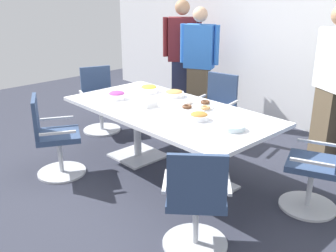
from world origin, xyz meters
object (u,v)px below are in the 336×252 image
(snack_bowl_candy_mix, at_px, (117,95))
(napkin_pile, at_px, (147,103))
(office_chair_1, at_px, (318,170))
(person_standing_1, at_px, (199,63))
(snack_bowl_chips_yellow, at_px, (149,89))
(office_chair_4, at_px, (54,141))
(snack_bowl_cookies, at_px, (174,93))
(plate_stack, at_px, (233,127))
(office_chair_0, at_px, (196,205))
(snack_bowl_pretzels, at_px, (199,116))
(office_chair_2, at_px, (216,113))
(person_standing_0, at_px, (182,55))
(person_standing_2, at_px, (332,82))
(donut_platter, at_px, (197,106))
(office_chair_3, at_px, (100,103))
(conference_table, at_px, (168,120))

(snack_bowl_candy_mix, height_order, napkin_pile, snack_bowl_candy_mix)
(office_chair_1, distance_m, person_standing_1, 2.86)
(snack_bowl_chips_yellow, height_order, napkin_pile, snack_bowl_chips_yellow)
(snack_bowl_chips_yellow, bearing_deg, office_chair_4, -96.47)
(snack_bowl_cookies, bearing_deg, plate_stack, -17.77)
(snack_bowl_cookies, bearing_deg, office_chair_0, -38.63)
(snack_bowl_cookies, xyz_separation_m, snack_bowl_pretzels, (0.79, -0.41, -0.00))
(snack_bowl_cookies, height_order, snack_bowl_pretzels, snack_bowl_cookies)
(office_chair_2, height_order, snack_bowl_cookies, office_chair_2)
(office_chair_2, relative_size, person_standing_0, 0.50)
(person_standing_2, bearing_deg, office_chair_2, 50.37)
(person_standing_1, distance_m, donut_platter, 1.81)
(office_chair_1, relative_size, office_chair_2, 1.00)
(snack_bowl_pretzels, bearing_deg, person_standing_1, 132.75)
(person_standing_0, bearing_deg, office_chair_1, 113.81)
(office_chair_3, distance_m, snack_bowl_chips_yellow, 1.09)
(snack_bowl_chips_yellow, bearing_deg, office_chair_1, 4.74)
(conference_table, xyz_separation_m, person_standing_1, (-1.04, 1.62, 0.27))
(person_standing_0, bearing_deg, office_chair_2, 110.30)
(office_chair_1, distance_m, office_chair_2, 1.87)
(office_chair_1, height_order, office_chair_2, same)
(office_chair_1, height_order, office_chair_4, same)
(person_standing_0, relative_size, plate_stack, 7.89)
(conference_table, distance_m, person_standing_1, 1.94)
(person_standing_2, bearing_deg, office_chair_1, 139.66)
(snack_bowl_chips_yellow, distance_m, donut_platter, 0.83)
(office_chair_3, relative_size, snack_bowl_pretzels, 4.65)
(person_standing_1, bearing_deg, office_chair_4, 69.73)
(office_chair_3, height_order, snack_bowl_candy_mix, office_chair_3)
(person_standing_2, relative_size, snack_bowl_chips_yellow, 8.30)
(office_chair_4, bearing_deg, donut_platter, 79.18)
(office_chair_2, bearing_deg, person_standing_2, -167.07)
(office_chair_2, bearing_deg, napkin_pile, 79.33)
(office_chair_1, relative_size, person_standing_2, 0.50)
(snack_bowl_candy_mix, xyz_separation_m, snack_bowl_chips_yellow, (0.03, 0.47, 0.00))
(office_chair_3, xyz_separation_m, office_chair_4, (0.87, -1.18, 0.00))
(snack_bowl_pretzels, relative_size, plate_stack, 0.86)
(person_standing_1, height_order, snack_bowl_cookies, person_standing_1)
(person_standing_2, bearing_deg, person_standing_0, 25.77)
(person_standing_1, height_order, snack_bowl_pretzels, person_standing_1)
(person_standing_0, relative_size, snack_bowl_candy_mix, 8.56)
(conference_table, xyz_separation_m, office_chair_1, (1.54, 0.48, -0.22))
(office_chair_4, bearing_deg, snack_bowl_pretzels, 63.50)
(office_chair_1, relative_size, office_chair_3, 1.00)
(office_chair_1, relative_size, office_chair_4, 1.00)
(office_chair_3, bearing_deg, plate_stack, 104.98)
(office_chair_2, height_order, donut_platter, office_chair_2)
(person_standing_2, distance_m, snack_bowl_chips_yellow, 2.18)
(office_chair_4, xyz_separation_m, napkin_pile, (0.58, 0.87, 0.38))
(office_chair_0, bearing_deg, napkin_pile, 110.75)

